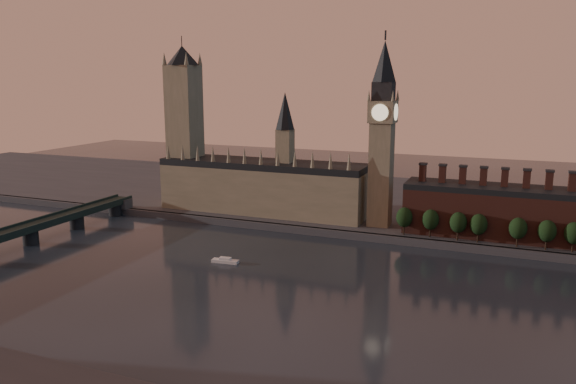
% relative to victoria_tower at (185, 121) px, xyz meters
% --- Properties ---
extents(ground, '(900.00, 900.00, 0.00)m').
position_rel_victoria_tower_xyz_m(ground, '(120.00, -115.00, -59.09)').
color(ground, black).
rests_on(ground, ground).
extents(north_bank, '(900.00, 182.00, 4.00)m').
position_rel_victoria_tower_xyz_m(north_bank, '(120.00, 63.04, -57.09)').
color(north_bank, '#414246').
rests_on(north_bank, ground).
extents(palace_of_westminster, '(130.00, 30.30, 74.00)m').
position_rel_victoria_tower_xyz_m(palace_of_westminster, '(55.59, -0.09, -37.46)').
color(palace_of_westminster, gray).
rests_on(palace_of_westminster, north_bank).
extents(victoria_tower, '(24.00, 24.00, 108.00)m').
position_rel_victoria_tower_xyz_m(victoria_tower, '(0.00, 0.00, 0.00)').
color(victoria_tower, gray).
rests_on(victoria_tower, north_bank).
extents(big_ben, '(15.00, 15.00, 107.00)m').
position_rel_victoria_tower_xyz_m(big_ben, '(130.00, -5.00, -2.26)').
color(big_ben, gray).
rests_on(big_ben, north_bank).
extents(chimney_block, '(110.00, 25.00, 37.00)m').
position_rel_victoria_tower_xyz_m(chimney_block, '(200.00, -5.00, -41.27)').
color(chimney_block, '#5B2C23').
rests_on(chimney_block, north_bank).
extents(embankment_tree_0, '(8.60, 8.60, 14.88)m').
position_rel_victoria_tower_xyz_m(embankment_tree_0, '(146.69, -19.85, -45.62)').
color(embankment_tree_0, black).
rests_on(embankment_tree_0, north_bank).
extents(embankment_tree_1, '(8.60, 8.60, 14.88)m').
position_rel_victoria_tower_xyz_m(embankment_tree_1, '(160.33, -19.59, -45.62)').
color(embankment_tree_1, black).
rests_on(embankment_tree_1, north_bank).
extents(embankment_tree_2, '(8.60, 8.60, 14.88)m').
position_rel_victoria_tower_xyz_m(embankment_tree_2, '(174.37, -20.29, -45.62)').
color(embankment_tree_2, black).
rests_on(embankment_tree_2, north_bank).
extents(embankment_tree_3, '(8.60, 8.60, 14.88)m').
position_rel_victoria_tower_xyz_m(embankment_tree_3, '(184.31, -20.35, -45.62)').
color(embankment_tree_3, black).
rests_on(embankment_tree_3, north_bank).
extents(embankment_tree_4, '(8.60, 8.60, 14.88)m').
position_rel_victoria_tower_xyz_m(embankment_tree_4, '(202.84, -21.18, -45.62)').
color(embankment_tree_4, black).
rests_on(embankment_tree_4, north_bank).
extents(embankment_tree_5, '(8.60, 8.60, 14.88)m').
position_rel_victoria_tower_xyz_m(embankment_tree_5, '(215.89, -21.16, -45.62)').
color(embankment_tree_5, black).
rests_on(embankment_tree_5, north_bank).
extents(embankment_tree_6, '(8.60, 8.60, 14.88)m').
position_rel_victoria_tower_xyz_m(embankment_tree_6, '(227.55, -20.58, -45.62)').
color(embankment_tree_6, black).
rests_on(embankment_tree_6, north_bank).
extents(river_boat, '(13.17, 4.94, 2.57)m').
position_rel_victoria_tower_xyz_m(river_boat, '(74.66, -86.47, -58.10)').
color(river_boat, silver).
rests_on(river_boat, ground).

